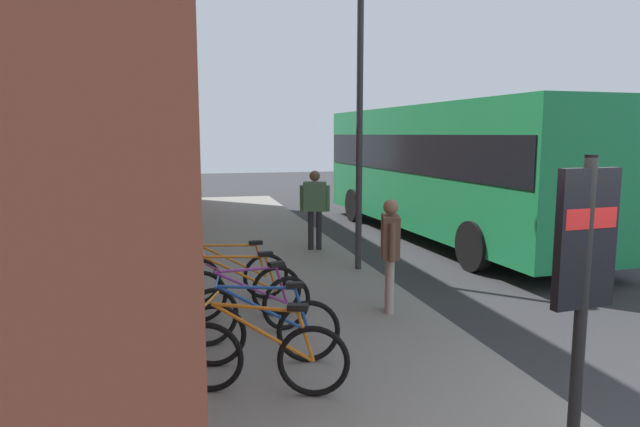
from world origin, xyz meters
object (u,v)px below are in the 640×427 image
object	(u,v)px
city_bus	(445,164)
pedestrian_crossing_street	(390,244)
bicycle_mid_rack	(251,307)
pedestrian_by_facade	(315,202)
bicycle_nearest_sign	(261,356)
bicycle_by_door	(262,331)
bicycle_under_window	(240,291)
street_lamp	(360,90)
bicycle_beside_lamp	(233,277)
transit_info_sign	(585,258)

from	to	relation	value
city_bus	pedestrian_crossing_street	size ratio (longest dim) A/B	6.47
bicycle_mid_rack	pedestrian_by_facade	size ratio (longest dim) A/B	0.96
bicycle_nearest_sign	pedestrian_crossing_street	distance (m)	3.11
bicycle_by_door	pedestrian_crossing_street	size ratio (longest dim) A/B	1.07
bicycle_nearest_sign	city_bus	world-z (taller)	city_bus
bicycle_under_window	pedestrian_by_facade	distance (m)	4.91
city_bus	street_lamp	bearing A→B (deg)	133.55
bicycle_under_window	bicycle_nearest_sign	bearing A→B (deg)	179.11
bicycle_beside_lamp	transit_info_sign	bearing A→B (deg)	-154.30
bicycle_under_window	city_bus	bearing A→B (deg)	-46.22
transit_info_sign	pedestrian_crossing_street	world-z (taller)	transit_info_sign
bicycle_under_window	bicycle_beside_lamp	xyz separation A→B (m)	(0.84, 0.02, 0.00)
bicycle_under_window	bicycle_by_door	bearing A→B (deg)	-177.25
city_bus	pedestrian_by_facade	size ratio (longest dim) A/B	6.03
pedestrian_by_facade	pedestrian_crossing_street	world-z (taller)	pedestrian_by_facade
bicycle_by_door	transit_info_sign	size ratio (longest dim) A/B	0.73
pedestrian_crossing_street	bicycle_nearest_sign	bearing A→B (deg)	134.84
street_lamp	bicycle_mid_rack	bearing A→B (deg)	142.48
pedestrian_by_facade	pedestrian_crossing_street	xyz separation A→B (m)	(-4.58, -0.01, -0.07)
bicycle_under_window	city_bus	world-z (taller)	city_bus
bicycle_nearest_sign	bicycle_mid_rack	size ratio (longest dim) A/B	1.00
bicycle_by_door	pedestrian_by_facade	bearing A→B (deg)	-18.69
bicycle_mid_rack	city_bus	bearing A→B (deg)	-42.27
bicycle_by_door	street_lamp	size ratio (longest dim) A/B	0.31
bicycle_by_door	bicycle_mid_rack	distance (m)	0.88
city_bus	bicycle_by_door	bearing A→B (deg)	141.49
bicycle_nearest_sign	transit_info_sign	size ratio (longest dim) A/B	0.70
bicycle_mid_rack	bicycle_beside_lamp	size ratio (longest dim) A/B	0.96
pedestrian_by_facade	pedestrian_crossing_street	size ratio (longest dim) A/B	1.07
city_bus	pedestrian_crossing_street	xyz separation A→B (m)	(-5.76, 3.67, -0.80)
bicycle_by_door	bicycle_under_window	size ratio (longest dim) A/B	1.00
bicycle_under_window	bicycle_beside_lamp	distance (m)	0.84
bicycle_mid_rack	street_lamp	world-z (taller)	street_lamp
bicycle_nearest_sign	bicycle_beside_lamp	bearing A→B (deg)	-0.23
city_bus	pedestrian_crossing_street	distance (m)	6.88
transit_info_sign	street_lamp	distance (m)	6.61
bicycle_by_door	pedestrian_by_facade	size ratio (longest dim) A/B	1.00
bicycle_mid_rack	bicycle_beside_lamp	distance (m)	1.60
bicycle_nearest_sign	pedestrian_crossing_street	bearing A→B (deg)	-45.16
bicycle_by_door	pedestrian_by_facade	distance (m)	6.38
transit_info_sign	pedestrian_crossing_street	bearing A→B (deg)	2.41
bicycle_beside_lamp	bicycle_under_window	bearing A→B (deg)	-178.36
bicycle_beside_lamp	pedestrian_crossing_street	world-z (taller)	pedestrian_crossing_street
bicycle_under_window	street_lamp	xyz separation A→B (m)	(2.42, -2.50, 2.96)
bicycle_by_door	city_bus	distance (m)	9.29
bicycle_under_window	pedestrian_crossing_street	bearing A→B (deg)	-95.60
bicycle_beside_lamp	transit_info_sign	world-z (taller)	transit_info_sign
bicycle_by_door	street_lamp	world-z (taller)	street_lamp
bicycle_nearest_sign	bicycle_beside_lamp	size ratio (longest dim) A/B	0.96
bicycle_under_window	city_bus	xyz separation A→B (m)	(5.55, -5.80, 1.41)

